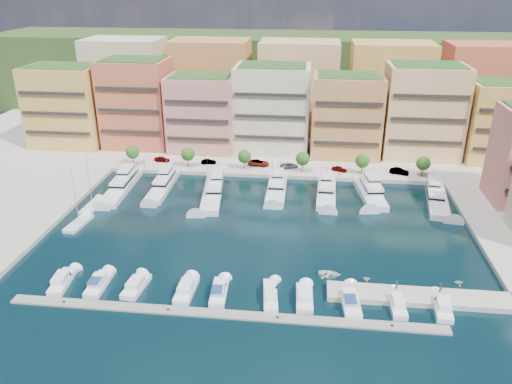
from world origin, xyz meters
The scene contains 58 objects.
ground centered at (0.00, 0.00, 0.00)m, with size 400.00×400.00×0.00m, color black.
north_quay centered at (0.00, 62.00, 0.00)m, with size 220.00×64.00×2.00m, color #9E998E.
hillside centered at (0.00, 110.00, 0.00)m, with size 240.00×40.00×58.00m, color #253C18.
south_pontoon centered at (-3.00, -30.00, 0.00)m, with size 72.00×2.20×0.35m, color gray.
finger_pier centered at (30.00, -22.00, 0.00)m, with size 32.00×5.00×2.00m, color #9E998E.
apartment_0 centered at (-66.00, 49.99, 13.31)m, with size 22.00×16.50×24.80m.
apartment_1 centered at (-44.00, 51.99, 14.31)m, with size 20.00×16.50×26.80m.
apartment_2 centered at (-23.00, 49.99, 12.31)m, with size 20.00×15.50×22.80m.
apartment_3 centered at (-2.00, 51.99, 13.81)m, with size 22.00×16.50×25.80m.
apartment_4 centered at (20.00, 49.99, 12.81)m, with size 20.00×15.50×23.80m.
apartment_5 centered at (42.00, 51.99, 14.31)m, with size 22.00×16.50×26.80m.
apartment_6 centered at (64.00, 49.99, 12.31)m, with size 20.00×15.50×22.80m.
backblock_0 centered at (-55.00, 74.00, 16.00)m, with size 26.00×18.00×30.00m, color beige.
backblock_1 centered at (-25.00, 74.00, 16.00)m, with size 26.00×18.00×30.00m, color tan.
backblock_2 centered at (5.00, 74.00, 16.00)m, with size 26.00×18.00×30.00m, color #F0B37F.
backblock_3 centered at (35.00, 74.00, 16.00)m, with size 26.00×18.00×30.00m, color gold.
backblock_4 centered at (65.00, 74.00, 16.00)m, with size 26.00×18.00×30.00m, color #BC4C3E.
tree_0 centered at (-40.00, 33.50, 4.74)m, with size 3.80×3.80×5.65m.
tree_1 centered at (-24.00, 33.50, 4.74)m, with size 3.80×3.80×5.65m.
tree_2 centered at (-8.00, 33.50, 4.74)m, with size 3.80×3.80×5.65m.
tree_3 centered at (8.00, 33.50, 4.74)m, with size 3.80×3.80×5.65m.
tree_4 centered at (24.00, 33.50, 4.74)m, with size 3.80×3.80×5.65m.
tree_5 centered at (40.00, 33.50, 4.74)m, with size 3.80×3.80×5.65m.
lamppost_0 centered at (-36.00, 31.20, 3.83)m, with size 0.30×0.30×4.20m.
lamppost_1 centered at (-18.00, 31.20, 3.83)m, with size 0.30×0.30×4.20m.
lamppost_2 centered at (0.00, 31.20, 3.83)m, with size 0.30×0.30×4.20m.
lamppost_3 centered at (18.00, 31.20, 3.83)m, with size 0.30×0.30×4.20m.
lamppost_4 centered at (36.00, 31.20, 3.83)m, with size 0.30×0.30×4.20m.
yacht_0 centered at (-37.73, 18.54, 1.21)m, with size 5.46×23.00×7.30m.
yacht_1 centered at (-27.33, 19.82, 1.09)m, with size 4.66×20.01×7.30m.
yacht_2 centered at (-13.82, 17.99, 1.21)m, with size 7.33×24.40×7.30m.
yacht_3 centered at (1.96, 21.03, 1.21)m, with size 4.81×17.45×7.30m.
yacht_4 centered at (14.44, 20.35, 1.09)m, with size 5.12×18.92×7.30m.
yacht_5 centered at (25.30, 21.01, 1.21)m, with size 7.19×17.95×7.30m.
yacht_6 centered at (41.02, 19.61, 1.21)m, with size 7.19×20.92×7.30m.
cruiser_0 centered at (-32.93, -24.59, 0.55)m, with size 3.44×8.30×2.55m.
cruiser_1 centered at (-26.15, -24.60, 0.57)m, with size 3.00×7.91×2.66m.
cruiser_2 centered at (-19.33, -24.58, 0.55)m, with size 3.53×7.56×2.55m.
cruiser_3 centered at (-10.29, -24.59, 0.55)m, with size 2.99×8.00×2.55m.
cruiser_4 centered at (-4.49, -24.61, 0.57)m, with size 3.14×8.31×2.66m.
cruiser_5 centered at (4.38, -24.60, 0.55)m, with size 3.31×9.18×2.55m.
cruiser_6 centered at (10.18, -24.58, 0.55)m, with size 3.12×7.83×2.55m.
cruiser_7 centered at (17.80, -24.62, 0.57)m, with size 3.57×9.24×2.66m.
cruiser_8 centered at (25.52, -24.58, 0.55)m, with size 2.54×7.60×2.55m.
cruiser_9 centered at (32.79, -24.58, 0.55)m, with size 3.17×7.73×2.55m.
sailboat_2 centered at (-40.82, 6.38, 0.32)m, with size 3.07×8.45×13.20m.
sailboat_1 centered at (-40.13, -2.45, 0.32)m, with size 3.69×8.62×13.20m.
tender_3 centered at (37.37, -16.52, 0.46)m, with size 1.50×1.74×0.91m, color beige.
tender_1 centered at (21.18, -17.03, 0.37)m, with size 1.23×1.42×0.75m, color beige.
tender_0 centered at (14.57, -16.46, 0.43)m, with size 2.98×4.17×0.86m, color white.
car_0 centered at (-32.68, 36.90, 1.76)m, with size 1.79×4.46×1.52m, color gray.
car_1 centered at (-18.83, 36.41, 1.69)m, with size 1.47×4.21×1.39m, color gray.
car_2 centered at (-4.43, 36.81, 1.84)m, with size 2.77×6.02×1.67m, color gray.
car_3 centered at (4.23, 35.89, 1.73)m, with size 2.05×5.04×1.46m, color gray.
car_4 centered at (18.15, 34.96, 1.71)m, with size 1.68×4.19×1.43m, color gray.
car_5 centered at (34.21, 34.59, 1.84)m, with size 1.78×5.10×1.68m, color gray.
person_0 centered at (25.82, -20.83, 1.88)m, with size 0.64×0.42×1.75m, color #293752.
person_1 centered at (33.06, -20.66, 1.81)m, with size 0.79×0.62×1.63m, color brown.
Camera 1 is at (10.07, -95.22, 50.75)m, focal length 35.00 mm.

